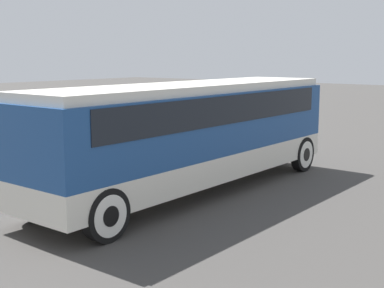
{
  "coord_description": "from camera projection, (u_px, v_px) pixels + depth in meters",
  "views": [
    {
      "loc": [
        -11.4,
        -8.97,
        3.74
      ],
      "look_at": [
        0.0,
        0.0,
        1.36
      ],
      "focal_mm": 50.0,
      "sensor_mm": 36.0,
      "label": 1
    }
  ],
  "objects": [
    {
      "name": "ground_plane",
      "position": [
        192.0,
        192.0,
        14.92
      ],
      "size": [
        120.0,
        120.0,
        0.0
      ],
      "primitive_type": "plane",
      "color": "#423F3D"
    },
    {
      "name": "tour_bus",
      "position": [
        194.0,
        127.0,
        14.7
      ],
      "size": [
        10.72,
        2.6,
        3.02
      ],
      "color": "silver",
      "rests_on": "ground_plane"
    },
    {
      "name": "parked_car_mid",
      "position": [
        92.0,
        140.0,
        19.58
      ],
      "size": [
        4.22,
        1.93,
        1.42
      ],
      "color": "black",
      "rests_on": "ground_plane"
    }
  ]
}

